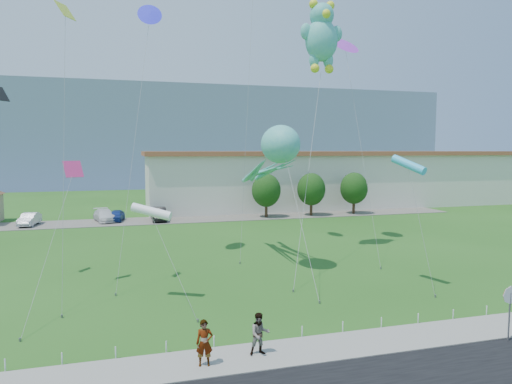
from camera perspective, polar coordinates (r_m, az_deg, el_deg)
ground at (r=22.38m, az=2.02°, el=-16.67°), size 160.00×160.00×0.00m
sidewalk at (r=19.97m, az=4.54°, el=-19.33°), size 80.00×2.50×0.10m
parking_strip at (r=55.77m, az=-8.92°, el=-3.40°), size 70.00×6.00×0.06m
hill_ridge at (r=139.99m, az=-13.07°, el=6.81°), size 160.00×50.00×25.00m
warehouse at (r=71.62m, az=11.28°, el=1.76°), size 61.00×15.00×8.20m
stop_sign at (r=23.11m, az=29.18°, el=-11.72°), size 0.80×0.07×2.50m
rope_fence at (r=21.14m, az=3.13°, el=-17.29°), size 26.05×0.05×0.50m
tree_near at (r=56.42m, az=1.29°, el=0.20°), size 3.60×3.60×5.47m
tree_mid at (r=58.43m, az=6.93°, el=0.33°), size 3.60×3.60×5.47m
tree_far at (r=60.98m, az=12.15°, el=0.46°), size 3.60×3.60×5.47m
pedestrian_left at (r=18.49m, az=-6.46°, el=-18.23°), size 0.70×0.51×1.79m
pedestrian_right at (r=19.27m, az=0.48°, el=-17.30°), size 0.84×0.66×1.72m
parked_car_silver at (r=56.34m, az=-26.47°, el=-3.06°), size 1.95×4.33×1.38m
parked_car_white at (r=56.22m, az=-18.40°, el=-2.78°), size 3.13×5.19×1.41m
parked_car_blue at (r=55.98m, az=-17.06°, el=-2.83°), size 2.14×4.04×1.31m
parked_car_black at (r=55.15m, az=-12.06°, el=-2.70°), size 1.67×4.73×1.56m
octopus_kite at (r=32.53m, az=2.23°, el=4.43°), size 2.61×14.51×10.06m
teddy_bear_kite at (r=38.70m, az=8.20°, el=18.85°), size 7.68×10.95×20.17m
small_kite_pink at (r=29.19m, az=-22.34°, el=1.07°), size 2.19×9.20×7.64m
small_kite_cyan at (r=28.72m, az=18.56°, el=3.15°), size 0.83×3.35×7.92m
small_kite_purple at (r=42.16m, az=11.16°, el=17.05°), size 2.45×9.94×18.18m
small_kite_blue at (r=36.96m, az=-13.22°, el=20.22°), size 3.65×9.82×19.16m
small_kite_white at (r=25.55m, az=-12.91°, el=-2.49°), size 2.23×5.02×5.44m
small_kite_yellow at (r=28.46m, az=-22.79°, el=16.29°), size 1.29×5.09×16.59m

